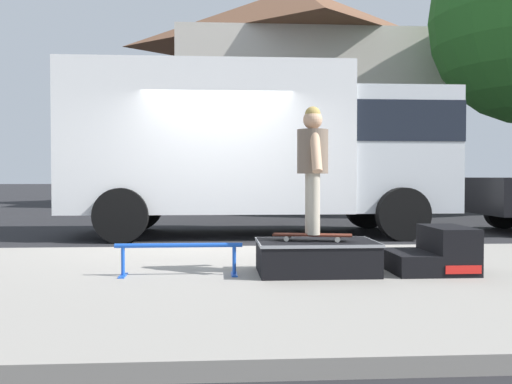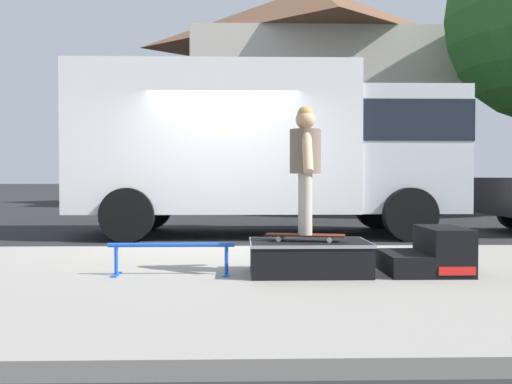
{
  "view_description": "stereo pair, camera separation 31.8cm",
  "coord_description": "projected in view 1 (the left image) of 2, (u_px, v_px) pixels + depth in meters",
  "views": [
    {
      "loc": [
        -0.03,
        -8.55,
        1.1
      ],
      "look_at": [
        0.49,
        -1.04,
        0.89
      ],
      "focal_mm": 40.82,
      "sensor_mm": 36.0,
      "label": 1
    },
    {
      "loc": [
        0.28,
        -8.57,
        1.1
      ],
      "look_at": [
        0.49,
        -1.04,
        0.89
      ],
      "focal_mm": 40.82,
      "sensor_mm": 36.0,
      "label": 2
    }
  ],
  "objects": [
    {
      "name": "ground_plane",
      "position": [
        218.0,
        250.0,
        8.56
      ],
      "size": [
        140.0,
        140.0,
        0.0
      ],
      "primitive_type": "plane",
      "color": "black"
    },
    {
      "name": "sidewalk_slab",
      "position": [
        219.0,
        284.0,
        5.57
      ],
      "size": [
        50.0,
        5.0,
        0.12
      ],
      "primitive_type": "cube",
      "color": "gray",
      "rests_on": "ground"
    },
    {
      "name": "skate_box",
      "position": [
        316.0,
        256.0,
        5.8
      ],
      "size": [
        1.18,
        0.78,
        0.33
      ],
      "color": "black",
      "rests_on": "sidewalk_slab"
    },
    {
      "name": "kicker_ramp",
      "position": [
        436.0,
        253.0,
        5.89
      ],
      "size": [
        0.8,
        0.76,
        0.46
      ],
      "color": "black",
      "rests_on": "sidewalk_slab"
    },
    {
      "name": "grind_rail",
      "position": [
        179.0,
        252.0,
        5.68
      ],
      "size": [
        1.24,
        0.28,
        0.32
      ],
      "color": "blue",
      "rests_on": "sidewalk_slab"
    },
    {
      "name": "skateboard",
      "position": [
        312.0,
        235.0,
        5.78
      ],
      "size": [
        0.8,
        0.37,
        0.07
      ],
      "color": "#4C1E14",
      "rests_on": "skate_box"
    },
    {
      "name": "skater_kid",
      "position": [
        313.0,
        159.0,
        5.76
      ],
      "size": [
        0.31,
        0.65,
        1.27
      ],
      "color": "#B7AD99",
      "rests_on": "skateboard"
    },
    {
      "name": "box_truck",
      "position": [
        260.0,
        143.0,
        10.76
      ],
      "size": [
        6.91,
        2.63,
        3.05
      ],
      "color": "white",
      "rests_on": "ground"
    },
    {
      "name": "house_behind",
      "position": [
        298.0,
        95.0,
        22.5
      ],
      "size": [
        9.54,
        8.22,
        8.4
      ],
      "color": "beige",
      "rests_on": "ground"
    }
  ]
}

